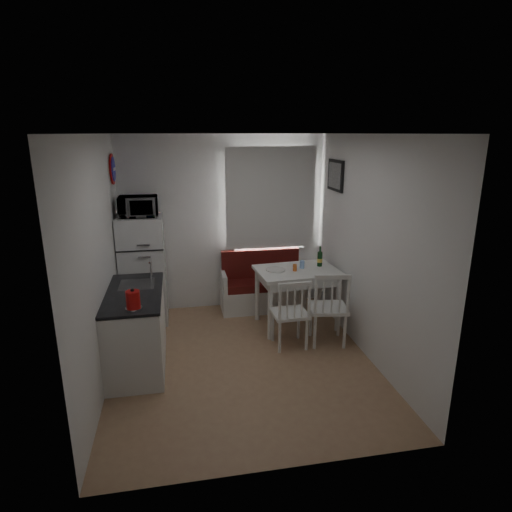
{
  "coord_description": "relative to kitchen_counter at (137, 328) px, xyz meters",
  "views": [
    {
      "loc": [
        -0.68,
        -4.5,
        2.61
      ],
      "look_at": [
        0.26,
        0.5,
        1.14
      ],
      "focal_mm": 30.0,
      "sensor_mm": 36.0,
      "label": 1
    }
  ],
  "objects": [
    {
      "name": "wine_bottle",
      "position": [
        2.45,
        0.78,
        0.5
      ],
      "size": [
        0.07,
        0.07,
        0.29
      ],
      "primitive_type": null,
      "color": "#123A18",
      "rests_on": "dining_table"
    },
    {
      "name": "drinking_glass_blue",
      "position": [
        2.18,
        0.73,
        0.42
      ],
      "size": [
        0.06,
        0.06,
        0.11
      ],
      "primitive_type": "cylinder",
      "color": "#8DB5F1",
      "rests_on": "dining_table"
    },
    {
      "name": "kettle",
      "position": [
        0.05,
        -0.54,
        0.56
      ],
      "size": [
        0.17,
        0.17,
        0.22
      ],
      "primitive_type": "cylinder",
      "color": "red",
      "rests_on": "kitchen_counter"
    },
    {
      "name": "window",
      "position": [
        1.9,
        1.56,
        1.17
      ],
      "size": [
        1.22,
        0.06,
        1.47
      ],
      "primitive_type": "cube",
      "color": "white",
      "rests_on": "wall_back"
    },
    {
      "name": "fridge",
      "position": [
        0.02,
        1.24,
        0.31
      ],
      "size": [
        0.61,
        0.61,
        1.52
      ],
      "primitive_type": "cube",
      "color": "white",
      "rests_on": "floor"
    },
    {
      "name": "curtain",
      "position": [
        1.9,
        1.49,
        1.22
      ],
      "size": [
        1.35,
        0.02,
        1.5
      ],
      "primitive_type": "cube",
      "color": "white",
      "rests_on": "wall_back"
    },
    {
      "name": "microwave",
      "position": [
        0.02,
        1.19,
        1.21
      ],
      "size": [
        0.5,
        0.34,
        0.28
      ],
      "primitive_type": "imported",
      "color": "white",
      "rests_on": "fridge"
    },
    {
      "name": "drinking_glass_orange",
      "position": [
        2.05,
        0.63,
        0.41
      ],
      "size": [
        0.05,
        0.05,
        0.09
      ],
      "primitive_type": "cylinder",
      "color": "orange",
      "rests_on": "dining_table"
    },
    {
      "name": "chair_left",
      "position": [
        1.85,
        0.02,
        0.11
      ],
      "size": [
        0.44,
        0.42,
        0.49
      ],
      "rotation": [
        0.0,
        0.0,
        0.04
      ],
      "color": "white",
      "rests_on": "floor"
    },
    {
      "name": "plate",
      "position": [
        1.8,
        0.7,
        0.37
      ],
      "size": [
        0.26,
        0.26,
        0.02
      ],
      "primitive_type": "cylinder",
      "color": "white",
      "rests_on": "dining_table"
    },
    {
      "name": "dining_table",
      "position": [
        2.1,
        0.68,
        0.27
      ],
      "size": [
        1.15,
        0.85,
        0.82
      ],
      "rotation": [
        0.0,
        0.0,
        0.08
      ],
      "color": "white",
      "rests_on": "floor"
    },
    {
      "name": "ceiling",
      "position": [
        1.2,
        -0.16,
        2.14
      ],
      "size": [
        3.0,
        3.5,
        0.02
      ],
      "primitive_type": "cube",
      "color": "white",
      "rests_on": "wall_back"
    },
    {
      "name": "wall_front",
      "position": [
        1.2,
        -1.91,
        0.84
      ],
      "size": [
        3.0,
        0.02,
        2.6
      ],
      "primitive_type": "cube",
      "color": "white",
      "rests_on": "floor"
    },
    {
      "name": "bench",
      "position": [
        1.74,
        1.35,
        -0.16
      ],
      "size": [
        1.25,
        0.48,
        0.9
      ],
      "color": "white",
      "rests_on": "floor"
    },
    {
      "name": "wall_back",
      "position": [
        1.2,
        1.59,
        0.84
      ],
      "size": [
        3.0,
        0.02,
        2.6
      ],
      "primitive_type": "cube",
      "color": "white",
      "rests_on": "floor"
    },
    {
      "name": "wall_sign",
      "position": [
        -0.27,
        1.29,
        1.69
      ],
      "size": [
        0.03,
        0.4,
        0.4
      ],
      "primitive_type": "cylinder",
      "rotation": [
        0.0,
        1.57,
        0.0
      ],
      "color": "#1A20A1",
      "rests_on": "wall_left"
    },
    {
      "name": "wall_right",
      "position": [
        2.7,
        -0.16,
        0.84
      ],
      "size": [
        0.02,
        3.5,
        2.6
      ],
      "primitive_type": "cube",
      "color": "white",
      "rests_on": "floor"
    },
    {
      "name": "wall_left",
      "position": [
        -0.3,
        -0.16,
        0.84
      ],
      "size": [
        0.02,
        3.5,
        2.6
      ],
      "primitive_type": "cube",
      "color": "white",
      "rests_on": "floor"
    },
    {
      "name": "floor",
      "position": [
        1.2,
        -0.16,
        -0.46
      ],
      "size": [
        3.0,
        3.5,
        0.02
      ],
      "primitive_type": "cube",
      "color": "#A57958",
      "rests_on": "ground"
    },
    {
      "name": "picture_frame",
      "position": [
        2.67,
        0.94,
        1.59
      ],
      "size": [
        0.04,
        0.52,
        0.42
      ],
      "primitive_type": "cube",
      "color": "black",
      "rests_on": "wall_right"
    },
    {
      "name": "chair_right",
      "position": [
        2.35,
        0.01,
        0.15
      ],
      "size": [
        0.52,
        0.51,
        0.53
      ],
      "rotation": [
        0.0,
        0.0,
        -0.16
      ],
      "color": "white",
      "rests_on": "floor"
    },
    {
      "name": "kitchen_counter",
      "position": [
        0.0,
        0.0,
        0.0
      ],
      "size": [
        0.62,
        1.32,
        1.16
      ],
      "color": "white",
      "rests_on": "floor"
    }
  ]
}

